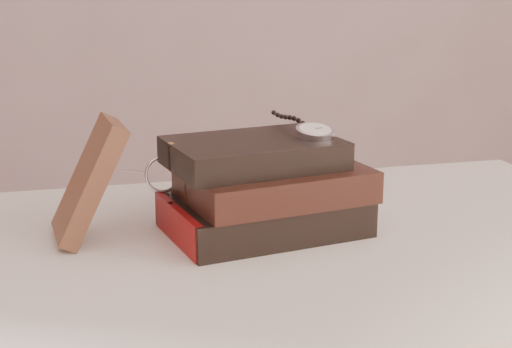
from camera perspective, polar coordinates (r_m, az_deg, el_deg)
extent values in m
cube|color=silver|center=(0.94, 0.82, -6.19)|extent=(1.00, 0.60, 0.04)
cube|color=white|center=(0.96, 0.80, -9.52)|extent=(0.88, 0.49, 0.08)
cube|color=black|center=(0.96, 0.58, -3.01)|extent=(0.26, 0.20, 0.04)
cube|color=beige|center=(0.97, 0.73, -2.98)|extent=(0.25, 0.19, 0.03)
cube|color=gold|center=(0.95, -6.33, -3.45)|extent=(0.01, 0.01, 0.04)
cube|color=maroon|center=(0.93, -5.81, -3.88)|extent=(0.04, 0.15, 0.04)
cube|color=black|center=(0.95, 1.42, -0.67)|extent=(0.24, 0.19, 0.04)
cube|color=beige|center=(0.95, 1.58, -0.65)|extent=(0.23, 0.17, 0.03)
cube|color=gold|center=(0.93, -5.12, -1.06)|extent=(0.01, 0.01, 0.04)
cube|color=black|center=(0.95, -0.19, 1.57)|extent=(0.23, 0.18, 0.03)
cube|color=beige|center=(0.95, -0.03, 1.59)|extent=(0.22, 0.16, 0.03)
cube|color=gold|center=(0.93, -6.32, 1.26)|extent=(0.01, 0.01, 0.03)
cube|color=#432619|center=(0.94, -12.32, -0.45)|extent=(0.10, 0.10, 0.15)
cylinder|color=silver|center=(0.95, 4.43, 3.08)|extent=(0.06, 0.06, 0.02)
cylinder|color=white|center=(0.95, 4.43, 3.33)|extent=(0.05, 0.05, 0.01)
torus|color=silver|center=(0.95, 4.43, 3.31)|extent=(0.05, 0.05, 0.01)
cylinder|color=silver|center=(0.98, 3.64, 3.39)|extent=(0.01, 0.01, 0.01)
cube|color=black|center=(0.96, 4.27, 3.46)|extent=(0.00, 0.01, 0.00)
cube|color=black|center=(0.95, 4.69, 3.42)|extent=(0.01, 0.00, 0.00)
sphere|color=black|center=(0.98, 3.50, 3.79)|extent=(0.01, 0.01, 0.01)
sphere|color=black|center=(0.99, 3.17, 4.00)|extent=(0.01, 0.01, 0.01)
sphere|color=black|center=(1.01, 2.85, 4.15)|extent=(0.01, 0.01, 0.01)
sphere|color=black|center=(1.02, 2.53, 4.22)|extent=(0.01, 0.01, 0.01)
sphere|color=black|center=(1.03, 2.22, 4.25)|extent=(0.01, 0.01, 0.01)
sphere|color=black|center=(1.04, 1.92, 4.30)|extent=(0.01, 0.01, 0.01)
sphere|color=black|center=(1.05, 1.63, 4.42)|extent=(0.01, 0.01, 0.01)
sphere|color=black|center=(1.06, 1.34, 4.60)|extent=(0.01, 0.01, 0.01)
torus|color=silver|center=(0.98, -6.98, -0.05)|extent=(0.05, 0.02, 0.05)
torus|color=silver|center=(1.00, -4.19, 0.26)|extent=(0.05, 0.02, 0.05)
cylinder|color=silver|center=(0.99, -5.58, 0.27)|extent=(0.01, 0.01, 0.00)
cylinder|color=silver|center=(1.03, -9.01, 0.21)|extent=(0.02, 0.10, 0.03)
cylinder|color=silver|center=(1.05, -4.10, 0.75)|extent=(0.02, 0.10, 0.03)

